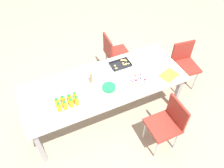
{
  "coord_description": "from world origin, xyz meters",
  "views": [
    {
      "loc": [
        -0.82,
        -2.01,
        3.01
      ],
      "look_at": [
        0.08,
        -0.09,
        0.76
      ],
      "focal_mm": 36.02,
      "sensor_mm": 36.0,
      "label": 1
    }
  ],
  "objects_px": {
    "juice_bottle_5": "(63,101)",
    "napkin_stack": "(71,92)",
    "party_table": "(104,85)",
    "cardboard_tube": "(91,78)",
    "juice_bottle_4": "(57,103)",
    "juice_bottle_7": "(75,97)",
    "juice_bottle_1": "(65,105)",
    "juice_bottle_6": "(69,99)",
    "chair_near_right": "(168,122)",
    "juice_bottle_3": "(76,101)",
    "paper_folder": "(169,75)",
    "fruit_pizza": "(137,78)",
    "chair_end": "(184,62)",
    "plate_stack": "(109,87)",
    "snack_tray": "(121,64)",
    "juice_bottle_2": "(71,103)",
    "juice_bottle_0": "(59,107)",
    "chair_far_right": "(114,52)"
  },
  "relations": [
    {
      "from": "juice_bottle_0",
      "to": "cardboard_tube",
      "type": "distance_m",
      "value": 0.61
    },
    {
      "from": "fruit_pizza",
      "to": "chair_far_right",
      "type": "bearing_deg",
      "value": 84.77
    },
    {
      "from": "snack_tray",
      "to": "cardboard_tube",
      "type": "xyz_separation_m",
      "value": [
        -0.54,
        -0.15,
        0.07
      ]
    },
    {
      "from": "juice_bottle_2",
      "to": "cardboard_tube",
      "type": "distance_m",
      "value": 0.48
    },
    {
      "from": "juice_bottle_7",
      "to": "snack_tray",
      "type": "height_order",
      "value": "juice_bottle_7"
    },
    {
      "from": "chair_end",
      "to": "paper_folder",
      "type": "distance_m",
      "value": 0.73
    },
    {
      "from": "juice_bottle_4",
      "to": "juice_bottle_3",
      "type": "bearing_deg",
      "value": -17.23
    },
    {
      "from": "juice_bottle_1",
      "to": "paper_folder",
      "type": "height_order",
      "value": "juice_bottle_1"
    },
    {
      "from": "plate_stack",
      "to": "fruit_pizza",
      "type": "bearing_deg",
      "value": 0.25
    },
    {
      "from": "juice_bottle_1",
      "to": "fruit_pizza",
      "type": "xyz_separation_m",
      "value": [
        1.08,
        0.08,
        -0.05
      ]
    },
    {
      "from": "chair_near_right",
      "to": "juice_bottle_0",
      "type": "height_order",
      "value": "juice_bottle_0"
    },
    {
      "from": "juice_bottle_2",
      "to": "juice_bottle_7",
      "type": "distance_m",
      "value": 0.11
    },
    {
      "from": "juice_bottle_7",
      "to": "fruit_pizza",
      "type": "xyz_separation_m",
      "value": [
        0.92,
        0.01,
        -0.06
      ]
    },
    {
      "from": "chair_far_right",
      "to": "cardboard_tube",
      "type": "bearing_deg",
      "value": -39.96
    },
    {
      "from": "chair_end",
      "to": "chair_near_right",
      "type": "bearing_deg",
      "value": 50.46
    },
    {
      "from": "juice_bottle_3",
      "to": "juice_bottle_7",
      "type": "relative_size",
      "value": 0.97
    },
    {
      "from": "chair_end",
      "to": "plate_stack",
      "type": "bearing_deg",
      "value": 15.37
    },
    {
      "from": "chair_far_right",
      "to": "juice_bottle_5",
      "type": "height_order",
      "value": "juice_bottle_5"
    },
    {
      "from": "juice_bottle_1",
      "to": "juice_bottle_6",
      "type": "height_order",
      "value": "same"
    },
    {
      "from": "juice_bottle_5",
      "to": "napkin_stack",
      "type": "distance_m",
      "value": 0.21
    },
    {
      "from": "juice_bottle_5",
      "to": "cardboard_tube",
      "type": "distance_m",
      "value": 0.51
    },
    {
      "from": "chair_far_right",
      "to": "juice_bottle_0",
      "type": "relative_size",
      "value": 6.0
    },
    {
      "from": "juice_bottle_5",
      "to": "chair_near_right",
      "type": "bearing_deg",
      "value": -29.72
    },
    {
      "from": "fruit_pizza",
      "to": "juice_bottle_7",
      "type": "bearing_deg",
      "value": -179.56
    },
    {
      "from": "plate_stack",
      "to": "snack_tray",
      "type": "bearing_deg",
      "value": 44.7
    },
    {
      "from": "plate_stack",
      "to": "juice_bottle_4",
      "type": "bearing_deg",
      "value": -179.85
    },
    {
      "from": "chair_near_right",
      "to": "juice_bottle_2",
      "type": "xyz_separation_m",
      "value": [
        -1.1,
        0.6,
        0.3
      ]
    },
    {
      "from": "juice_bottle_4",
      "to": "juice_bottle_7",
      "type": "bearing_deg",
      "value": -0.82
    },
    {
      "from": "juice_bottle_3",
      "to": "paper_folder",
      "type": "height_order",
      "value": "juice_bottle_3"
    },
    {
      "from": "juice_bottle_7",
      "to": "fruit_pizza",
      "type": "relative_size",
      "value": 0.46
    },
    {
      "from": "chair_far_right",
      "to": "snack_tray",
      "type": "distance_m",
      "value": 0.67
    },
    {
      "from": "party_table",
      "to": "chair_near_right",
      "type": "height_order",
      "value": "chair_near_right"
    },
    {
      "from": "party_table",
      "to": "snack_tray",
      "type": "height_order",
      "value": "snack_tray"
    },
    {
      "from": "juice_bottle_2",
      "to": "juice_bottle_1",
      "type": "bearing_deg",
      "value": -178.28
    },
    {
      "from": "chair_near_right",
      "to": "juice_bottle_1",
      "type": "height_order",
      "value": "juice_bottle_1"
    },
    {
      "from": "juice_bottle_5",
      "to": "cardboard_tube",
      "type": "relative_size",
      "value": 0.92
    },
    {
      "from": "snack_tray",
      "to": "cardboard_tube",
      "type": "relative_size",
      "value": 1.86
    },
    {
      "from": "juice_bottle_3",
      "to": "snack_tray",
      "type": "relative_size",
      "value": 0.48
    },
    {
      "from": "juice_bottle_1",
      "to": "snack_tray",
      "type": "height_order",
      "value": "juice_bottle_1"
    },
    {
      "from": "party_table",
      "to": "juice_bottle_1",
      "type": "relative_size",
      "value": 17.01
    },
    {
      "from": "juice_bottle_7",
      "to": "juice_bottle_6",
      "type": "bearing_deg",
      "value": 175.53
    },
    {
      "from": "juice_bottle_2",
      "to": "paper_folder",
      "type": "relative_size",
      "value": 0.52
    },
    {
      "from": "cardboard_tube",
      "to": "paper_folder",
      "type": "bearing_deg",
      "value": -18.14
    },
    {
      "from": "chair_near_right",
      "to": "fruit_pizza",
      "type": "xyz_separation_m",
      "value": [
        -0.1,
        0.68,
        0.25
      ]
    },
    {
      "from": "cardboard_tube",
      "to": "juice_bottle_6",
      "type": "bearing_deg",
      "value": -150.61
    },
    {
      "from": "chair_near_right",
      "to": "chair_far_right",
      "type": "distance_m",
      "value": 1.63
    },
    {
      "from": "juice_bottle_2",
      "to": "plate_stack",
      "type": "xyz_separation_m",
      "value": [
        0.55,
        0.08,
        -0.04
      ]
    },
    {
      "from": "chair_end",
      "to": "plate_stack",
      "type": "distance_m",
      "value": 1.53
    },
    {
      "from": "juice_bottle_3",
      "to": "plate_stack",
      "type": "height_order",
      "value": "juice_bottle_3"
    },
    {
      "from": "party_table",
      "to": "cardboard_tube",
      "type": "xyz_separation_m",
      "value": [
        -0.16,
        0.08,
        0.14
      ]
    }
  ]
}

